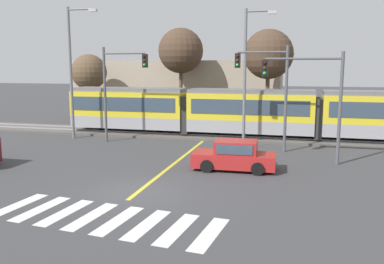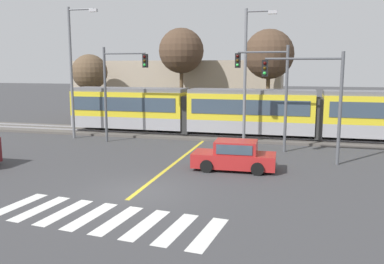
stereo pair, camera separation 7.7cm
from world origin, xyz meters
TOP-DOWN VIEW (x-y plane):
  - ground_plane at (0.00, 0.00)m, footprint 200.00×200.00m
  - track_bed at (0.00, 14.27)m, footprint 120.00×4.00m
  - rail_near at (0.00, 13.55)m, footprint 120.00×0.08m
  - rail_far at (0.00, 14.99)m, footprint 120.00×0.08m
  - light_rail_tram at (3.11, 14.27)m, footprint 28.00×2.64m
  - crosswalk_stripe_0 at (-3.83, -2.68)m, footprint 0.86×2.84m
  - crosswalk_stripe_1 at (-2.73, -2.80)m, footprint 0.86×2.84m
  - crosswalk_stripe_2 at (-1.64, -2.92)m, footprint 0.86×2.84m
  - crosswalk_stripe_3 at (-0.55, -3.04)m, footprint 0.86×2.84m
  - crosswalk_stripe_4 at (0.55, -3.16)m, footprint 0.86×2.84m
  - crosswalk_stripe_5 at (1.64, -3.27)m, footprint 0.86×2.84m
  - crosswalk_stripe_6 at (2.73, -3.39)m, footprint 0.86×2.84m
  - crosswalk_stripe_7 at (3.83, -3.51)m, footprint 0.86×2.84m
  - lane_centre_line at (0.00, 5.59)m, footprint 0.20×13.37m
  - sedan_crossing at (3.37, 4.77)m, footprint 4.25×2.01m
  - traffic_light_far_right at (4.69, 10.01)m, footprint 3.25×0.38m
  - traffic_light_far_left at (-5.55, 10.44)m, footprint 3.25×0.38m
  - traffic_light_mid_right at (7.15, 7.29)m, footprint 4.25×0.38m
  - street_lamp_west at (-9.33, 11.11)m, footprint 2.33×0.28m
  - street_lamp_centre at (3.14, 11.65)m, footprint 2.05×0.28m
  - bare_tree_far_west at (-12.33, 18.95)m, footprint 3.27×3.27m
  - bare_tree_west at (-3.69, 19.62)m, footprint 3.96×3.96m
  - bare_tree_east at (4.04, 18.05)m, footprint 3.97×3.97m
  - building_backdrop_far at (-5.42, 24.70)m, footprint 20.69×6.00m

SIDE VIEW (x-z plane):
  - ground_plane at x=0.00m, z-range 0.00..0.00m
  - lane_centre_line at x=0.00m, z-range 0.00..0.01m
  - crosswalk_stripe_0 at x=-3.83m, z-range 0.00..0.01m
  - crosswalk_stripe_1 at x=-2.73m, z-range 0.00..0.01m
  - crosswalk_stripe_2 at x=-1.64m, z-range 0.00..0.01m
  - crosswalk_stripe_3 at x=-0.55m, z-range 0.00..0.01m
  - crosswalk_stripe_4 at x=0.55m, z-range 0.00..0.01m
  - crosswalk_stripe_5 at x=1.64m, z-range 0.00..0.01m
  - crosswalk_stripe_6 at x=2.73m, z-range 0.00..0.01m
  - crosswalk_stripe_7 at x=3.83m, z-range 0.00..0.01m
  - track_bed at x=0.00m, z-range 0.00..0.18m
  - rail_near at x=0.00m, z-range 0.18..0.28m
  - rail_far at x=0.00m, z-range 0.18..0.28m
  - sedan_crossing at x=3.37m, z-range -0.06..1.46m
  - light_rail_tram at x=3.11m, z-range 0.33..3.76m
  - building_backdrop_far at x=-5.42m, z-range 0.00..5.83m
  - traffic_light_mid_right at x=7.15m, z-range 1.03..7.05m
  - traffic_light_far_right at x=4.69m, z-range 1.00..7.52m
  - traffic_light_far_left at x=-5.55m, z-range 1.00..7.56m
  - bare_tree_far_west at x=-12.33m, z-range 1.53..7.92m
  - street_lamp_centre at x=3.14m, z-range 0.57..9.51m
  - street_lamp_west at x=-9.33m, z-range 0.61..10.01m
  - bare_tree_east at x=4.04m, z-range 2.09..10.30m
  - bare_tree_west at x=-3.69m, z-range 2.29..10.91m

